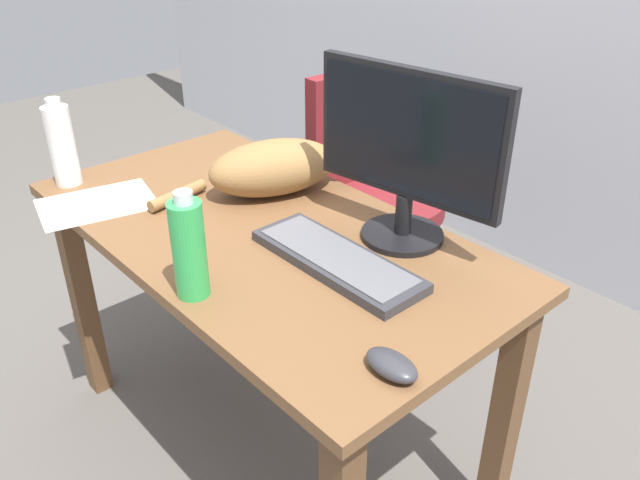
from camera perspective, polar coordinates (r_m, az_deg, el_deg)
ground_plane at (r=2.10m, az=-4.17°, el=-17.35°), size 8.00×8.00×0.00m
desk at (r=1.70m, az=-4.95°, el=-2.59°), size 1.30×0.68×0.76m
office_chair at (r=2.39m, az=4.57°, el=1.50°), size 0.48×0.48×0.94m
monitor at (r=1.50m, az=7.69°, el=7.76°), size 0.48×0.20×0.41m
keyboard at (r=1.47m, az=1.47°, el=-1.75°), size 0.44×0.15×0.03m
cat at (r=1.79m, az=-3.41°, el=6.65°), size 0.30×0.58×0.20m
computer_mouse at (r=1.18m, az=6.29°, el=-10.81°), size 0.11×0.06×0.04m
paper_sheet at (r=1.85m, az=-18.94°, el=3.03°), size 0.27×0.34×0.00m
water_bottle at (r=1.96m, az=-21.68°, el=7.75°), size 0.07×0.07×0.25m
spray_bottle at (r=1.35m, az=-11.41°, el=-0.72°), size 0.07×0.07×0.24m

